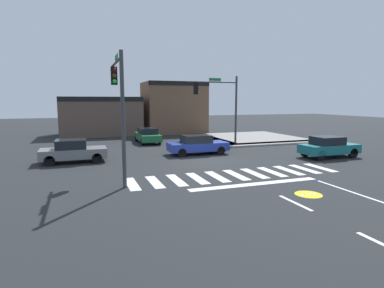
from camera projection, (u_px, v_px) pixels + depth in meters
The scene contains 12 objects.
ground_plane at pixel (205, 160), 21.31m from camera, with size 120.00×120.00×0.00m, color #232628.
crosswalk_near at pixel (236, 175), 17.11m from camera, with size 11.74×2.52×0.01m.
lane_markings at pixel (358, 216), 11.03m from camera, with size 6.80×18.75×0.01m.
bike_detector_marking at pixel (308, 194), 13.56m from camera, with size 1.15×1.15×0.01m.
curb_corner_northeast at pixel (247, 138), 32.91m from camera, with size 10.00×10.60×0.15m.
storefront_row at pixel (140, 111), 38.32m from camera, with size 16.89×6.04×6.22m.
traffic_signal_northeast at pixel (219, 99), 27.39m from camera, with size 4.65×0.32×6.11m.
traffic_signal_southwest at pixel (119, 94), 15.35m from camera, with size 0.32×4.17×6.22m.
car_blue at pixel (198, 145), 23.63m from camera, with size 4.43×1.78×1.45m.
car_green at pixel (148, 135), 30.10m from camera, with size 1.80×4.62×1.42m.
car_teal at pixel (329, 147), 22.27m from camera, with size 4.10×1.77×1.49m.
car_gray at pixel (73, 151), 20.51m from camera, with size 4.10×1.84×1.49m.
Camera 1 is at (-7.83, -19.47, 3.99)m, focal length 29.61 mm.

